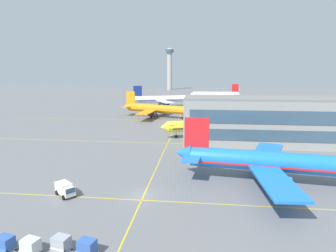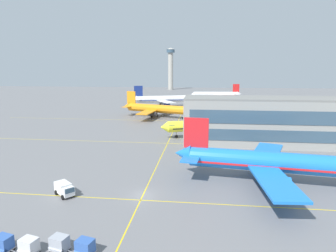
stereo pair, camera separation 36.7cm
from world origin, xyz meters
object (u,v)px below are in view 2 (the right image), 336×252
(airliner_second_row, at_px, (214,125))
(airliner_far_left_stand, at_px, (164,99))
(service_truck_red_van, at_px, (65,189))
(control_tower, at_px, (171,66))
(airliner_third_row, at_px, (157,109))
(airliner_far_right_stand, at_px, (216,94))
(baggage_cart_row_middle, at_px, (29,246))
(baggage_cart_row_fourth, at_px, (59,243))
(baggage_cart_row_fifth, at_px, (85,247))
(baggage_cart_row_second, at_px, (3,243))
(airliner_front_gate, at_px, (273,162))

(airliner_second_row, relative_size, airliner_far_left_stand, 0.89)
(service_truck_red_van, xyz_separation_m, control_tower, (-10.79, 262.29, 23.53))
(airliner_third_row, xyz_separation_m, airliner_far_left_stand, (-2.32, 39.47, 0.28))
(airliner_far_left_stand, xyz_separation_m, service_truck_red_van, (-0.61, -121.36, -2.87))
(airliner_far_right_stand, distance_m, baggage_cart_row_middle, 178.96)
(baggage_cart_row_fourth, relative_size, control_tower, 0.07)
(airliner_second_row, xyz_separation_m, airliner_far_right_stand, (6.21, 114.02, 0.14))
(airliner_second_row, xyz_separation_m, baggage_cart_row_fourth, (-19.89, -61.64, -2.60))
(baggage_cart_row_middle, relative_size, control_tower, 0.07)
(service_truck_red_van, relative_size, control_tower, 0.10)
(airliner_third_row, height_order, baggage_cart_row_fifth, airliner_third_row)
(baggage_cart_row_second, height_order, baggage_cart_row_fifth, same)
(service_truck_red_van, bearing_deg, airliner_front_gate, 15.17)
(baggage_cart_row_second, bearing_deg, baggage_cart_row_middle, -2.19)
(service_truck_red_van, distance_m, baggage_cart_row_fourth, 15.82)
(baggage_cart_row_fourth, bearing_deg, control_tower, 93.57)
(service_truck_red_van, xyz_separation_m, baggage_cart_row_fourth, (6.46, -14.44, -0.17))
(airliner_far_right_stand, relative_size, baggage_cart_row_fourth, 12.28)
(baggage_cart_row_fourth, bearing_deg, airliner_second_row, 72.12)
(service_truck_red_van, height_order, baggage_cart_row_second, service_truck_red_van)
(airliner_second_row, bearing_deg, airliner_third_row, 124.03)
(service_truck_red_van, distance_m, baggage_cart_row_second, 15.18)
(airliner_second_row, bearing_deg, baggage_cart_row_fourth, -107.88)
(airliner_far_right_stand, xyz_separation_m, baggage_cart_row_fifth, (-22.86, -176.00, -2.74))
(airliner_far_right_stand, bearing_deg, airliner_front_gate, -88.79)
(baggage_cart_row_fourth, bearing_deg, baggage_cart_row_second, -173.51)
(airliner_far_left_stand, height_order, baggage_cart_row_second, airliner_far_left_stand)
(airliner_third_row, distance_m, baggage_cart_row_middle, 97.23)
(airliner_far_right_stand, distance_m, control_tower, 111.95)
(airliner_far_right_stand, height_order, baggage_cart_row_fourth, airliner_far_right_stand)
(airliner_second_row, height_order, service_truck_red_van, airliner_second_row)
(airliner_front_gate, bearing_deg, baggage_cart_row_second, -145.19)
(airliner_third_row, bearing_deg, airliner_front_gate, -65.54)
(baggage_cart_row_second, xyz_separation_m, control_tower, (-10.78, 277.47, 23.70))
(airliner_second_row, distance_m, baggage_cart_row_fourth, 64.82)
(baggage_cart_row_second, bearing_deg, airliner_far_right_stand, 79.54)
(airliner_front_gate, relative_size, airliner_far_right_stand, 1.07)
(baggage_cart_row_middle, bearing_deg, baggage_cart_row_fifth, 4.56)
(airliner_front_gate, distance_m, baggage_cart_row_fourth, 38.08)
(baggage_cart_row_fifth, bearing_deg, airliner_third_row, 94.01)
(control_tower, bearing_deg, airliner_third_row, -85.65)
(baggage_cart_row_second, bearing_deg, service_truck_red_van, 89.97)
(airliner_third_row, relative_size, control_tower, 0.80)
(baggage_cart_row_middle, bearing_deg, control_tower, 92.89)
(airliner_second_row, relative_size, baggage_cart_row_fourth, 11.47)
(airliner_far_right_stand, relative_size, baggage_cart_row_fifth, 12.28)
(airliner_far_right_stand, height_order, service_truck_red_van, airliner_far_right_stand)
(airliner_second_row, distance_m, control_tower, 219.29)
(baggage_cart_row_second, bearing_deg, airliner_second_row, 67.09)
(airliner_front_gate, height_order, baggage_cart_row_second, airliner_front_gate)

